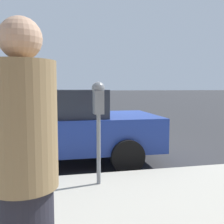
# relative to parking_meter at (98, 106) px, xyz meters

# --- Properties ---
(ground_plane) EXTENTS (220.00, 220.00, 0.00)m
(ground_plane) POSITION_rel_parking_meter_xyz_m (2.68, -0.26, -1.33)
(ground_plane) COLOR #333335
(parking_meter) EXTENTS (0.21, 0.19, 1.52)m
(parking_meter) POSITION_rel_parking_meter_xyz_m (0.00, 0.00, 0.00)
(parking_meter) COLOR gray
(parking_meter) RESTS_ON sidewalk
(car_blue) EXTENTS (2.11, 4.41, 1.56)m
(car_blue) POSITION_rel_parking_meter_xyz_m (1.81, 0.71, -0.52)
(car_blue) COLOR navy
(car_blue) RESTS_ON ground_plane
(pedestrian) EXTENTS (0.38, 0.38, 1.83)m
(pedestrian) POSITION_rel_parking_meter_xyz_m (-2.21, 0.80, -0.24)
(pedestrian) COLOR #23232D
(pedestrian) RESTS_ON sidewalk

